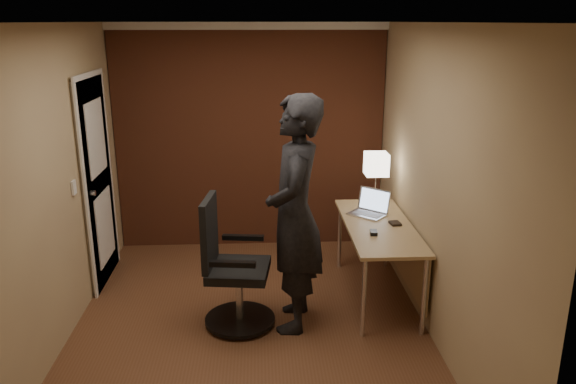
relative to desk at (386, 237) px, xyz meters
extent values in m
plane|color=brown|center=(-1.25, -0.54, -0.60)|extent=(4.00, 4.00, 0.00)
plane|color=white|center=(-1.25, -0.54, 1.90)|extent=(4.00, 4.00, 0.00)
plane|color=tan|center=(-1.25, 1.46, 0.65)|extent=(3.00, 0.00, 3.00)
plane|color=tan|center=(-1.25, -2.54, 0.65)|extent=(3.00, 0.00, 3.00)
plane|color=tan|center=(-2.75, -0.54, 0.65)|extent=(0.00, 4.00, 4.00)
plane|color=tan|center=(0.25, -0.54, 0.65)|extent=(0.00, 4.00, 4.00)
cube|color=brown|center=(-1.25, 1.43, 0.65)|extent=(2.98, 0.06, 2.50)
cube|color=silver|center=(-1.25, 1.42, 1.86)|extent=(3.00, 0.08, 0.08)
cube|color=silver|center=(-1.25, -2.50, 1.86)|extent=(3.00, 0.08, 0.08)
cube|color=silver|center=(-2.71, -0.54, 1.86)|extent=(0.08, 4.00, 0.08)
cube|color=silver|center=(0.21, -0.54, 1.86)|extent=(0.08, 4.00, 0.08)
cube|color=silver|center=(-2.73, 0.56, 0.40)|extent=(0.05, 0.82, 2.02)
cube|color=silver|center=(-2.71, 0.56, 0.40)|extent=(0.02, 0.92, 2.12)
cylinder|color=silver|center=(-2.68, 0.23, 0.40)|extent=(0.05, 0.05, 0.05)
cube|color=silver|center=(-2.74, -0.09, 0.55)|extent=(0.02, 0.08, 0.12)
cube|color=tan|center=(-0.07, 0.00, 0.11)|extent=(0.60, 1.50, 0.03)
cube|color=tan|center=(0.21, 0.00, -0.17)|extent=(0.02, 1.38, 0.54)
cylinder|color=silver|center=(-0.32, -0.69, -0.25)|extent=(0.04, 0.04, 0.70)
cylinder|color=silver|center=(-0.32, 0.69, -0.25)|extent=(0.04, 0.04, 0.70)
cylinder|color=silver|center=(0.18, -0.69, -0.25)|extent=(0.04, 0.04, 0.70)
cylinder|color=silver|center=(0.18, 0.69, -0.25)|extent=(0.04, 0.04, 0.70)
cube|color=silver|center=(0.00, 0.57, 0.14)|extent=(0.11, 0.11, 0.01)
cylinder|color=silver|center=(0.00, 0.57, 0.29)|extent=(0.01, 0.01, 0.30)
cube|color=white|center=(0.00, 0.57, 0.55)|extent=(0.22, 0.22, 0.22)
cube|color=silver|center=(-0.13, 0.26, 0.14)|extent=(0.40, 0.39, 0.01)
cube|color=silver|center=(-0.05, 0.34, 0.25)|extent=(0.28, 0.26, 0.22)
cube|color=#B2CCF2|center=(-0.05, 0.33, 0.25)|extent=(0.25, 0.23, 0.19)
cube|color=gray|center=(-0.13, 0.25, 0.14)|extent=(0.30, 0.28, 0.00)
cube|color=black|center=(-0.17, -0.25, 0.14)|extent=(0.07, 0.11, 0.03)
cube|color=black|center=(0.08, -0.01, 0.14)|extent=(0.11, 0.12, 0.02)
cylinder|color=black|center=(-1.34, -0.44, -0.56)|extent=(0.60, 0.60, 0.03)
cylinder|color=silver|center=(-1.34, -0.44, -0.33)|extent=(0.06, 0.06, 0.45)
cube|color=black|center=(-1.34, -0.44, -0.10)|extent=(0.55, 0.55, 0.08)
cube|color=black|center=(-1.58, -0.41, 0.24)|extent=(0.11, 0.46, 0.59)
cube|color=black|center=(-1.31, -0.16, 0.09)|extent=(0.37, 0.10, 0.04)
cube|color=black|center=(-1.38, -0.72, 0.09)|extent=(0.37, 0.10, 0.04)
imported|color=black|center=(-0.87, -0.44, 0.39)|extent=(0.56, 0.77, 1.98)
camera|label=1|loc=(-1.16, -4.76, 1.91)|focal=35.00mm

